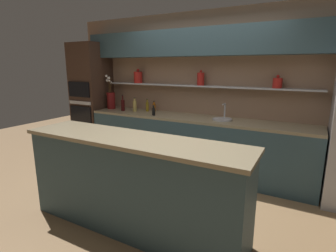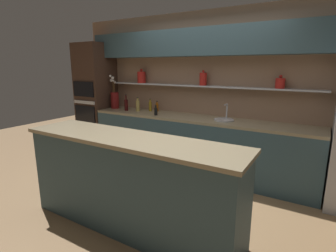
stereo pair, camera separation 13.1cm
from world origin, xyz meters
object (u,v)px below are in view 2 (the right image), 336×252
at_px(bottle_spirit_0, 138,106).
at_px(bottle_wine_3, 126,105).
at_px(oven_tower, 96,99).
at_px(bottle_sauce_4, 138,105).
at_px(bottle_oil_5, 150,106).
at_px(flower_vase, 115,98).
at_px(sink_fixture, 224,119).
at_px(bottle_sauce_2, 157,107).
at_px(bottle_sauce_1, 156,111).

distance_m(bottle_spirit_0, bottle_wine_3, 0.24).
relative_size(oven_tower, bottle_wine_3, 7.25).
bearing_deg(bottle_sauce_4, bottle_oil_5, -7.28).
bearing_deg(flower_vase, sink_fixture, -0.95).
height_order(flower_vase, bottle_sauce_2, flower_vase).
distance_m(oven_tower, flower_vase, 0.45).
bearing_deg(bottle_sauce_1, bottle_spirit_0, 161.53).
height_order(bottle_wine_3, bottle_oil_5, bottle_wine_3).
bearing_deg(bottle_sauce_1, bottle_sauce_2, 120.69).
height_order(oven_tower, bottle_sauce_4, oven_tower).
height_order(sink_fixture, bottle_spirit_0, bottle_spirit_0).
relative_size(bottle_spirit_0, bottle_oil_5, 1.11).
bearing_deg(bottle_wine_3, bottle_sauce_1, -9.09).
relative_size(bottle_sauce_2, bottle_oil_5, 0.82).
xyz_separation_m(bottle_sauce_2, bottle_wine_3, (-0.53, -0.24, 0.03)).
height_order(bottle_spirit_0, bottle_sauce_2, bottle_spirit_0).
bearing_deg(bottle_wine_3, bottle_sauce_2, 24.35).
height_order(flower_vase, bottle_sauce_1, flower_vase).
relative_size(bottle_spirit_0, bottle_sauce_1, 1.47).
distance_m(flower_vase, bottle_wine_3, 0.39).
bearing_deg(flower_vase, bottle_sauce_4, 14.04).
bearing_deg(oven_tower, bottle_sauce_1, -6.18).
distance_m(oven_tower, bottle_sauce_1, 1.56).
relative_size(oven_tower, sink_fixture, 7.22).
bearing_deg(oven_tower, bottle_oil_5, 5.97).
distance_m(bottle_spirit_0, bottle_sauce_2, 0.35).
height_order(bottle_sauce_1, bottle_sauce_2, bottle_sauce_2).
distance_m(sink_fixture, bottle_oil_5, 1.46).
bearing_deg(bottle_spirit_0, bottle_sauce_1, -18.47).
xyz_separation_m(flower_vase, bottle_wine_3, (0.37, -0.10, -0.09)).
relative_size(flower_vase, bottle_sauce_4, 3.37).
height_order(bottle_spirit_0, bottle_sauce_1, bottle_spirit_0).
bearing_deg(bottle_oil_5, sink_fixture, -4.60).
bearing_deg(bottle_wine_3, bottle_sauce_4, 63.35).
xyz_separation_m(sink_fixture, bottle_wine_3, (-1.87, -0.06, 0.09)).
height_order(oven_tower, bottle_sauce_1, oven_tower).
bearing_deg(sink_fixture, flower_vase, 179.05).
bearing_deg(bottle_oil_5, bottle_sauce_2, 28.81).
bearing_deg(flower_vase, bottle_oil_5, 5.79).
height_order(bottle_wine_3, bottle_sauce_4, bottle_wine_3).
relative_size(flower_vase, bottle_wine_3, 2.17).
distance_m(sink_fixture, bottle_spirit_0, 1.64).
distance_m(flower_vase, sink_fixture, 2.24).
distance_m(bottle_wine_3, bottle_sauce_4, 0.25).
bearing_deg(bottle_spirit_0, oven_tower, -179.90).
xyz_separation_m(oven_tower, bottle_wine_3, (0.81, -0.05, -0.05)).
relative_size(oven_tower, bottle_sauce_2, 11.52).
distance_m(bottle_sauce_1, bottle_sauce_4, 0.71).
relative_size(bottle_sauce_1, bottle_sauce_4, 0.90).
relative_size(sink_fixture, bottle_sauce_2, 1.60).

